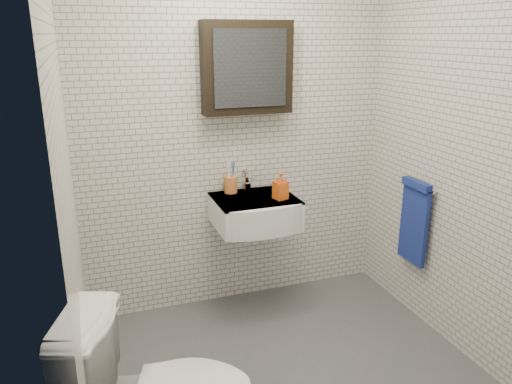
# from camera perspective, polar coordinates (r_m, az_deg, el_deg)

# --- Properties ---
(ground) EXTENTS (2.20, 2.00, 0.01)m
(ground) POSITION_cam_1_polar(r_m,az_deg,el_deg) (3.13, 3.98, -19.97)
(ground) COLOR #4B4C52
(ground) RESTS_ON ground
(room_shell) EXTENTS (2.22, 2.02, 2.51)m
(room_shell) POSITION_cam_1_polar(r_m,az_deg,el_deg) (2.52, 4.69, 7.35)
(room_shell) COLOR silver
(room_shell) RESTS_ON ground
(washbasin) EXTENTS (0.55, 0.50, 0.20)m
(washbasin) POSITION_cam_1_polar(r_m,az_deg,el_deg) (3.39, 0.09, -2.35)
(washbasin) COLOR white
(washbasin) RESTS_ON room_shell
(faucet) EXTENTS (0.06, 0.20, 0.15)m
(faucet) POSITION_cam_1_polar(r_m,az_deg,el_deg) (3.51, -0.99, 1.16)
(faucet) COLOR silver
(faucet) RESTS_ON washbasin
(mirror_cabinet) EXTENTS (0.60, 0.15, 0.60)m
(mirror_cabinet) POSITION_cam_1_polar(r_m,az_deg,el_deg) (3.37, -1.04, 14.00)
(mirror_cabinet) COLOR black
(mirror_cabinet) RESTS_ON room_shell
(towel_rail) EXTENTS (0.09, 0.30, 0.58)m
(towel_rail) POSITION_cam_1_polar(r_m,az_deg,el_deg) (3.54, 17.65, -2.88)
(towel_rail) COLOR silver
(towel_rail) RESTS_ON room_shell
(toothbrush_cup) EXTENTS (0.10, 0.10, 0.25)m
(toothbrush_cup) POSITION_cam_1_polar(r_m,az_deg,el_deg) (3.49, -2.92, 0.93)
(toothbrush_cup) COLOR #CB6D32
(toothbrush_cup) RESTS_ON washbasin
(soap_bottle) EXTENTS (0.10, 0.10, 0.18)m
(soap_bottle) POSITION_cam_1_polar(r_m,az_deg,el_deg) (3.34, 2.82, 0.70)
(soap_bottle) COLOR orange
(soap_bottle) RESTS_ON washbasin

